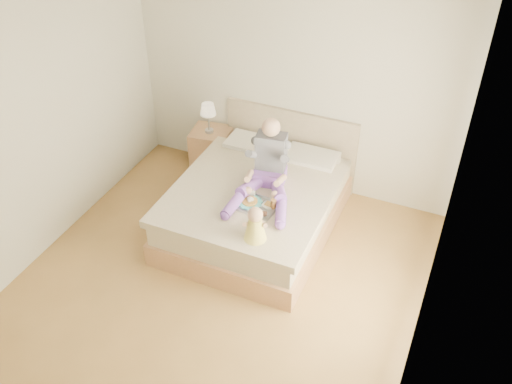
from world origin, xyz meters
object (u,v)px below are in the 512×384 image
at_px(tray, 257,204).
at_px(baby, 255,226).
at_px(bed, 259,202).
at_px(adult, 267,170).
at_px(nightstand, 212,151).

height_order(tray, baby, baby).
bearing_deg(baby, bed, 92.92).
bearing_deg(adult, baby, -84.47).
relative_size(nightstand, adult, 0.59).
xyz_separation_m(nightstand, adult, (1.13, -0.84, 0.55)).
bearing_deg(baby, adult, 86.38).
bearing_deg(bed, nightstand, 142.44).
distance_m(nightstand, tray, 1.68).
xyz_separation_m(bed, nightstand, (-1.00, 0.77, -0.02)).
relative_size(nightstand, baby, 1.60).
bearing_deg(nightstand, bed, -46.50).
bearing_deg(nightstand, baby, -59.70).
relative_size(adult, tray, 2.26).
height_order(nightstand, tray, tray).
bearing_deg(adult, tray, -94.49).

